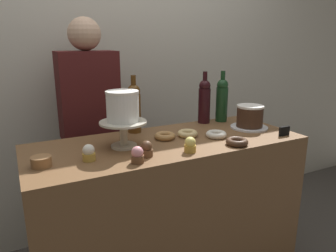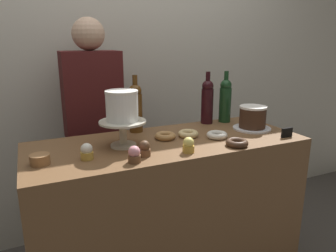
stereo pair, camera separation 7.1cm
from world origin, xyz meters
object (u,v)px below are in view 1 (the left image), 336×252
Objects in this scene: cake_stand_pedestal at (123,130)px; donut_maple at (165,136)px; wine_bottle_amber at (134,107)px; donut_chocolate at (237,142)px; cupcake_lemon at (190,145)px; price_sign_chalkboard at (284,131)px; donut_sugar at (216,134)px; barista_figure at (91,139)px; wine_bottle_dark_red at (204,100)px; wine_bottle_green at (222,99)px; cupcake_chocolate at (147,149)px; cookie_stack at (41,162)px; white_layer_cake at (123,106)px; cupcake_strawberry at (137,155)px; chocolate_round_cake at (250,116)px; donut_glazed at (187,134)px; cupcake_vanilla at (89,153)px.

donut_maple is at bearing 6.40° from cake_stand_pedestal.
wine_bottle_amber is 0.60m from donut_chocolate.
cake_stand_pedestal is at bearing -122.61° from wine_bottle_amber.
price_sign_chalkboard is at bearing -0.75° from cupcake_lemon.
donut_sugar is 0.84m from barista_figure.
wine_bottle_dark_red is 0.78m from barista_figure.
wine_bottle_green reaches higher than cupcake_lemon.
cupcake_chocolate is 0.45m from cookie_stack.
white_layer_cake is 0.54m from donut_sugar.
cupcake_strawberry is 0.66× the size of donut_sugar.
wine_bottle_amber is 4.38× the size of cupcake_strawberry.
donut_sugar is 0.89m from cookie_stack.
wine_bottle_green is at bearing 15.76° from white_layer_cake.
wine_bottle_dark_red reaches higher than cake_stand_pedestal.
barista_figure is at bearing 116.93° from wine_bottle_amber.
wine_bottle_green is 4.38× the size of cupcake_strawberry.
barista_figure is (-0.28, 0.78, -0.15)m from cupcake_lemon.
wine_bottle_amber reaches higher than donut_maple.
cupcake_lemon is at bearing 179.25° from price_sign_chalkboard.
wine_bottle_green reaches higher than cookie_stack.
donut_chocolate is (0.37, -0.45, -0.13)m from wine_bottle_amber.
wine_bottle_dark_red is at bearing 0.07° from wine_bottle_amber.
wine_bottle_green reaches higher than price_sign_chalkboard.
donut_chocolate is 1.00× the size of donut_maple.
cookie_stack is 0.05× the size of barista_figure.
wine_bottle_dark_red is 1.00× the size of wine_bottle_green.
barista_figure reaches higher than cupcake_lemon.
cookie_stack is (-0.64, 0.13, -0.01)m from cupcake_lemon.
chocolate_round_cake is (0.79, -0.01, -0.01)m from cake_stand_pedestal.
barista_figure is (-0.03, 0.57, -0.20)m from cake_stand_pedestal.
barista_figure is at bearing 125.83° from donut_glazed.
cupcake_chocolate is 0.66× the size of donut_maple.
cake_stand_pedestal reaches higher than price_sign_chalkboard.
wine_bottle_green reaches higher than donut_sugar.
white_layer_cake reaches higher than cake_stand_pedestal.
price_sign_chalkboard is at bearing -6.24° from cookie_stack.
chocolate_round_cake is at bearing 5.42° from cupcake_vanilla.
donut_glazed is at bearing 121.78° from donut_chocolate.
white_layer_cake is 0.90m from price_sign_chalkboard.
white_layer_cake reaches higher than price_sign_chalkboard.
cupcake_chocolate is at bearing -83.88° from barista_figure.
cookie_stack is at bearing -176.51° from chocolate_round_cake.
cake_stand_pedestal is at bearing -86.79° from barista_figure.
wine_bottle_dark_red is at bearing 77.86° from donut_chocolate.
white_layer_cake reaches higher than cupcake_chocolate.
wine_bottle_dark_red reaches higher than donut_maple.
donut_sugar and donut_glazed have the same top height.
cake_stand_pedestal reaches higher than donut_sugar.
cupcake_strawberry reaches higher than donut_glazed.
donut_sugar is (-0.11, -0.30, -0.13)m from wine_bottle_dark_red.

